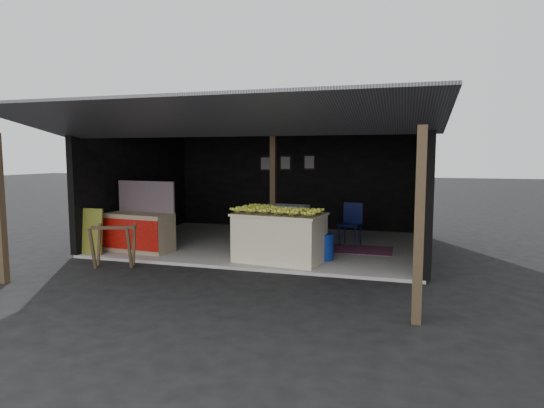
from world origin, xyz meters
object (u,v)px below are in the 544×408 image
(white_crate, at_px, (286,228))
(plastic_chair, at_px, (352,220))
(sawhorse, at_px, (114,242))
(banana_table, at_px, (280,237))
(water_barrel, at_px, (325,248))
(neighbor_stall, at_px, (139,230))

(white_crate, bearing_deg, plastic_chair, 45.26)
(sawhorse, bearing_deg, white_crate, 16.44)
(banana_table, height_order, white_crate, white_crate)
(banana_table, bearing_deg, water_barrel, 29.39)
(neighbor_stall, bearing_deg, white_crate, 21.36)
(white_crate, bearing_deg, neighbor_stall, -159.61)
(white_crate, relative_size, plastic_chair, 1.03)
(white_crate, xyz_separation_m, sawhorse, (-2.82, -2.14, -0.05))
(banana_table, distance_m, sawhorse, 3.17)
(neighbor_stall, distance_m, sawhorse, 1.30)
(white_crate, distance_m, water_barrel, 1.16)
(banana_table, bearing_deg, sawhorse, -150.35)
(water_barrel, bearing_deg, white_crate, 148.49)
(banana_table, bearing_deg, white_crate, 104.62)
(plastic_chair, bearing_deg, sawhorse, -129.79)
(sawhorse, distance_m, plastic_chair, 5.24)
(water_barrel, relative_size, plastic_chair, 0.50)
(banana_table, height_order, neighbor_stall, neighbor_stall)
(neighbor_stall, relative_size, water_barrel, 3.08)
(banana_table, relative_size, neighbor_stall, 1.21)
(white_crate, relative_size, sawhorse, 1.09)
(sawhorse, bearing_deg, water_barrel, 1.47)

